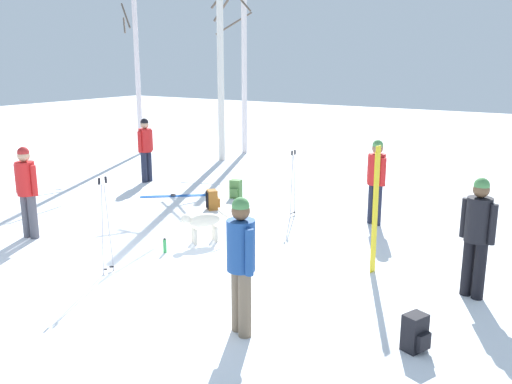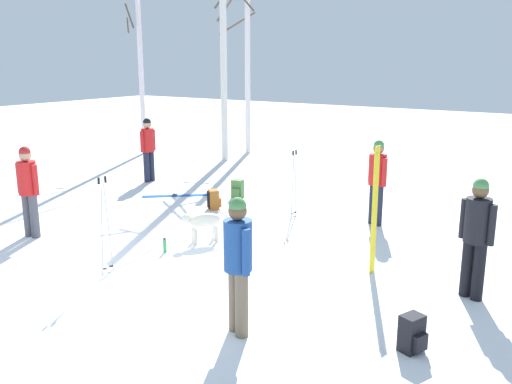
{
  "view_description": "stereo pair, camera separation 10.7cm",
  "coord_description": "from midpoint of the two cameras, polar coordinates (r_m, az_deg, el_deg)",
  "views": [
    {
      "loc": [
        5.65,
        -6.05,
        3.28
      ],
      "look_at": [
        0.59,
        1.85,
        1.0
      ],
      "focal_mm": 38.92,
      "sensor_mm": 36.0,
      "label": 1
    },
    {
      "loc": [
        5.74,
        -6.0,
        3.28
      ],
      "look_at": [
        0.59,
        1.85,
        1.0
      ],
      "focal_mm": 38.92,
      "sensor_mm": 36.0,
      "label": 2
    }
  ],
  "objects": [
    {
      "name": "ground_plane",
      "position": [
        8.91,
        -9.47,
        -8.13
      ],
      "size": [
        60.0,
        60.0,
        0.0
      ],
      "primitive_type": "plane",
      "color": "white"
    },
    {
      "name": "water_bottle_0",
      "position": [
        9.73,
        -9.05,
        -5.45
      ],
      "size": [
        0.06,
        0.06,
        0.26
      ],
      "color": "green",
      "rests_on": "ground_plane"
    },
    {
      "name": "person_4",
      "position": [
        8.17,
        22.08,
        -3.72
      ],
      "size": [
        0.5,
        0.34,
        1.72
      ],
      "color": "black",
      "rests_on": "ground_plane"
    },
    {
      "name": "birch_tree_1",
      "position": [
        19.38,
        -0.8,
        13.01
      ],
      "size": [
        1.52,
        1.65,
        5.79
      ],
      "color": "silver",
      "rests_on": "ground_plane"
    },
    {
      "name": "ski_poles_1",
      "position": [
        8.85,
        -14.94,
        -3.02
      ],
      "size": [
        0.07,
        0.24,
        1.53
      ],
      "color": "#B2B2BC",
      "rests_on": "ground_plane"
    },
    {
      "name": "backpack_2",
      "position": [
        12.3,
        -4.11,
        -0.81
      ],
      "size": [
        0.34,
        0.35,
        0.44
      ],
      "color": "#99591E",
      "rests_on": "ground_plane"
    },
    {
      "name": "backpack_1",
      "position": [
        6.78,
        16.2,
        -13.83
      ],
      "size": [
        0.34,
        0.32,
        0.44
      ],
      "color": "black",
      "rests_on": "ground_plane"
    },
    {
      "name": "person_3",
      "position": [
        11.25,
        12.62,
        1.53
      ],
      "size": [
        0.46,
        0.34,
        1.72
      ],
      "color": "#1E2338",
      "rests_on": "ground_plane"
    },
    {
      "name": "birch_tree_2",
      "position": [
        17.98,
        -3.21,
        15.91
      ],
      "size": [
        1.1,
        1.28,
        7.82
      ],
      "color": "silver",
      "rests_on": "ground_plane"
    },
    {
      "name": "person_2",
      "position": [
        15.17,
        -10.84,
        4.71
      ],
      "size": [
        0.34,
        0.52,
        1.72
      ],
      "color": "#1E2338",
      "rests_on": "ground_plane"
    },
    {
      "name": "backpack_0",
      "position": [
        13.27,
        -1.69,
        0.3
      ],
      "size": [
        0.29,
        0.32,
        0.44
      ],
      "color": "#4C7F3F",
      "rests_on": "ground_plane"
    },
    {
      "name": "dog",
      "position": [
        10.1,
        -5.24,
        -3.04
      ],
      "size": [
        0.56,
        0.76,
        0.57
      ],
      "color": "beige",
      "rests_on": "ground_plane"
    },
    {
      "name": "ski_pair_lying_0",
      "position": [
        13.61,
        -7.92,
        -0.37
      ],
      "size": [
        1.39,
        1.21,
        0.05
      ],
      "color": "blue",
      "rests_on": "ground_plane"
    },
    {
      "name": "person_0",
      "position": [
        6.61,
        -1.41,
        -6.72
      ],
      "size": [
        0.47,
        0.34,
        1.72
      ],
      "color": "#72604C",
      "rests_on": "ground_plane"
    },
    {
      "name": "ski_pair_planted_0",
      "position": [
        8.66,
        12.43,
        -1.95
      ],
      "size": [
        0.05,
        0.15,
        2.01
      ],
      "color": "yellow",
      "rests_on": "ground_plane"
    },
    {
      "name": "ski_poles_0",
      "position": [
        11.62,
        4.2,
        1.09
      ],
      "size": [
        0.07,
        0.22,
        1.42
      ],
      "color": "#B2B2BC",
      "rests_on": "ground_plane"
    },
    {
      "name": "birch_tree_0",
      "position": [
        19.7,
        -11.7,
        14.21
      ],
      "size": [
        1.03,
        0.91,
        6.96
      ],
      "color": "silver",
      "rests_on": "ground_plane"
    },
    {
      "name": "person_1",
      "position": [
        11.02,
        -22.14,
        0.59
      ],
      "size": [
        0.52,
        0.34,
        1.72
      ],
      "color": "#4C4C56",
      "rests_on": "ground_plane"
    }
  ]
}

